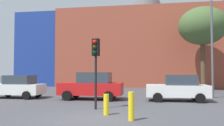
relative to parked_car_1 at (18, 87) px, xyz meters
name	(u,v)px	position (x,y,z in m)	size (l,w,h in m)	color
ground_plane	(96,119)	(7.46, -6.52, -0.84)	(200.00, 200.00, 0.00)	#47474C
building_backdrop	(147,50)	(9.37, 18.95, 4.40)	(36.53, 11.91, 12.42)	#9E4733
parked_car_1	(18,87)	(0.00, 0.00, 0.00)	(3.90, 1.91, 1.69)	white
parked_car_2	(92,86)	(5.67, 0.00, 0.11)	(4.39, 2.15, 1.90)	red
parked_car_3	(178,88)	(11.52, 0.00, 0.02)	(4.00, 1.97, 1.73)	white
traffic_light_island	(96,57)	(6.90, -4.20, 1.85)	(0.40, 0.39, 3.65)	black
bare_tree_0	(202,26)	(15.22, 9.46, 5.89)	(4.98, 4.98, 8.78)	brown
bollard_yellow_0	(131,106)	(8.94, -6.69, -0.28)	(0.24, 0.24, 1.13)	yellow
bollard_yellow_1	(106,104)	(7.74, -5.67, -0.38)	(0.24, 0.24, 0.93)	yellow
street_lamp	(212,36)	(14.31, 2.33, 3.77)	(0.80, 0.24, 8.16)	#59595E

